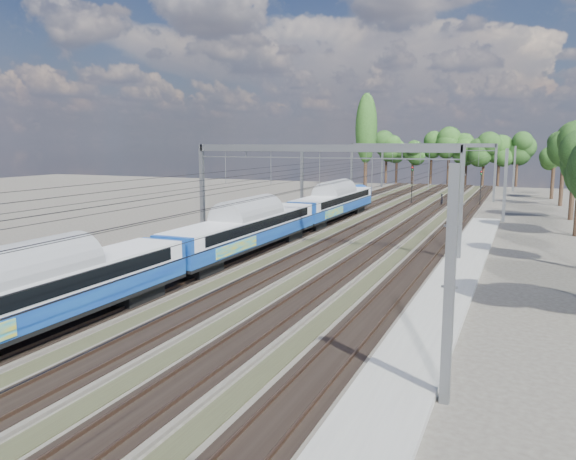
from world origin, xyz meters
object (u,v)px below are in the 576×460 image
at_px(worker, 442,200).
at_px(signal_near, 412,180).
at_px(signal_far, 481,184).
at_px(emu_train, 245,224).

bearing_deg(worker, signal_near, 72.64).
bearing_deg(signal_far, signal_near, 179.39).
bearing_deg(emu_train, worker, 77.96).
distance_m(signal_near, signal_far, 9.77).
xyz_separation_m(signal_near, signal_far, (9.52, 2.18, -0.35)).
height_order(emu_train, signal_near, signal_near).
bearing_deg(signal_far, worker, -169.40).
bearing_deg(signal_near, signal_far, 12.52).
relative_size(emu_train, signal_near, 11.83).
relative_size(signal_near, signal_far, 1.11).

